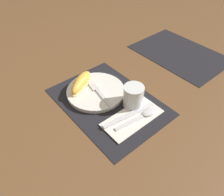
{
  "coord_description": "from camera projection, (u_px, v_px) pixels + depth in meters",
  "views": [
    {
      "loc": [
        0.49,
        -0.39,
        0.6
      ],
      "look_at": [
        0.01,
        0.01,
        0.02
      ],
      "focal_mm": 35.0,
      "sensor_mm": 36.0,
      "label": 1
    }
  ],
  "objects": [
    {
      "name": "citrus_wedge_1",
      "position": [
        80.0,
        84.0,
        0.89
      ],
      "size": [
        0.1,
        0.14,
        0.04
      ],
      "color": "#F4DB84",
      "rests_on": "plate"
    },
    {
      "name": "spoon",
      "position": [
        144.0,
        115.0,
        0.8
      ],
      "size": [
        0.05,
        0.18,
        0.01
      ],
      "color": "silver",
      "rests_on": "napkin"
    },
    {
      "name": "fork",
      "position": [
        98.0,
        91.0,
        0.88
      ],
      "size": [
        0.2,
        0.05,
        0.0
      ],
      "color": "silver",
      "rests_on": "plate"
    },
    {
      "name": "placemat",
      "position": [
        108.0,
        102.0,
        0.86
      ],
      "size": [
        0.45,
        0.32,
        0.0
      ],
      "color": "black",
      "rests_on": "ground_plane"
    },
    {
      "name": "plate",
      "position": [
        96.0,
        91.0,
        0.89
      ],
      "size": [
        0.24,
        0.24,
        0.02
      ],
      "color": "white",
      "rests_on": "placemat"
    },
    {
      "name": "knife",
      "position": [
        127.0,
        116.0,
        0.8
      ],
      "size": [
        0.05,
        0.22,
        0.01
      ],
      "color": "silver",
      "rests_on": "napkin"
    },
    {
      "name": "ground_plane",
      "position": [
        108.0,
        102.0,
        0.87
      ],
      "size": [
        3.0,
        3.0,
        0.0
      ],
      "primitive_type": "plane",
      "color": "brown"
    },
    {
      "name": "citrus_wedge_0",
      "position": [
        82.0,
        81.0,
        0.9
      ],
      "size": [
        0.1,
        0.13,
        0.04
      ],
      "color": "#F4DB84",
      "rests_on": "plate"
    },
    {
      "name": "juice_glass",
      "position": [
        133.0,
        97.0,
        0.82
      ],
      "size": [
        0.08,
        0.08,
        0.09
      ],
      "color": "silver",
      "rests_on": "placemat"
    },
    {
      "name": "napkin",
      "position": [
        133.0,
        118.0,
        0.8
      ],
      "size": [
        0.11,
        0.23,
        0.0
      ],
      "color": "white",
      "rests_on": "placemat"
    },
    {
      "name": "placemat_far",
      "position": [
        179.0,
        53.0,
        1.13
      ],
      "size": [
        0.45,
        0.32,
        0.0
      ],
      "color": "black",
      "rests_on": "ground_plane"
    }
  ]
}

